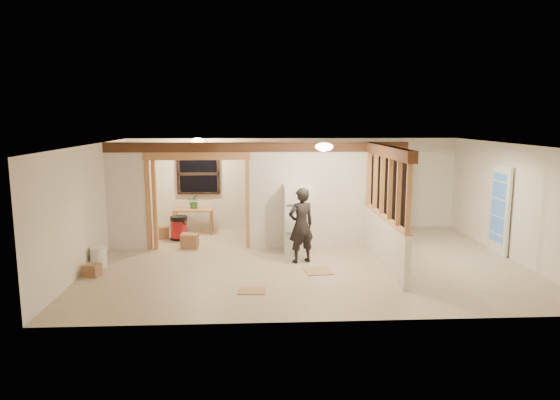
{
  "coord_description": "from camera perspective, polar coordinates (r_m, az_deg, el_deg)",
  "views": [
    {
      "loc": [
        -1.09,
        -10.35,
        3.04
      ],
      "look_at": [
        -0.53,
        0.4,
        1.27
      ],
      "focal_mm": 32.0,
      "sensor_mm": 36.0,
      "label": 1
    }
  ],
  "objects": [
    {
      "name": "header_beam_right",
      "position": [
        10.33,
        12.17,
        5.47
      ],
      "size": [
        0.18,
        3.3,
        0.22
      ],
      "primitive_type": "cube",
      "color": "#56311D",
      "rests_on": "ceiling"
    },
    {
      "name": "ceiling_dome_util",
      "position": [
        12.74,
        -9.42,
        6.69
      ],
      "size": [
        0.32,
        0.32,
        0.14
      ],
      "primitive_type": "ellipsoid",
      "color": "#FFEABF",
      "rests_on": "ceiling"
    },
    {
      "name": "ceiling_dome_main",
      "position": [
        9.96,
        5.06,
        6.08
      ],
      "size": [
        0.36,
        0.36,
        0.16
      ],
      "primitive_type": "ellipsoid",
      "color": "#FFEABF",
      "rests_on": "ceiling"
    },
    {
      "name": "floor",
      "position": [
        10.84,
        2.92,
        -6.98
      ],
      "size": [
        9.0,
        6.5,
        0.01
      ],
      "primitive_type": "cube",
      "color": "#C1AE90",
      "rests_on": "ground"
    },
    {
      "name": "stud_partition",
      "position": [
        10.4,
        12.03,
        1.51
      ],
      "size": [
        0.14,
        3.2,
        1.32
      ],
      "primitive_type": "cube",
      "color": "tan",
      "rests_on": "pony_wall"
    },
    {
      "name": "box_util_b",
      "position": [
        13.14,
        -13.29,
        -3.61
      ],
      "size": [
        0.38,
        0.38,
        0.31
      ],
      "primitive_type": "cube",
      "rotation": [
        0.0,
        0.0,
        0.18
      ],
      "color": "#9B6C4B",
      "rests_on": "floor"
    },
    {
      "name": "ceiling",
      "position": [
        10.42,
        3.03,
        6.36
      ],
      "size": [
        9.0,
        6.5,
        0.01
      ],
      "primitive_type": "cube",
      "color": "white"
    },
    {
      "name": "french_door",
      "position": [
        12.25,
        23.79,
        -1.05
      ],
      "size": [
        0.12,
        0.86,
        2.0
      ],
      "primitive_type": "cube",
      "color": "white",
      "rests_on": "floor"
    },
    {
      "name": "header_beam_back",
      "position": [
        11.57,
        -2.56,
        6.06
      ],
      "size": [
        7.0,
        0.18,
        0.22
      ],
      "primitive_type": "cube",
      "color": "#56311D",
      "rests_on": "ceiling"
    },
    {
      "name": "partition_center",
      "position": [
        11.76,
        3.34,
        0.57
      ],
      "size": [
        2.8,
        0.12,
        2.5
      ],
      "primitive_type": "cube",
      "color": "silver",
      "rests_on": "floor"
    },
    {
      "name": "shop_vac",
      "position": [
        12.87,
        -11.47,
        -3.12
      ],
      "size": [
        0.56,
        0.56,
        0.61
      ],
      "primitive_type": "cylinder",
      "rotation": [
        0.0,
        0.0,
        0.22
      ],
      "color": "#A3141A",
      "rests_on": "floor"
    },
    {
      "name": "refrigerator",
      "position": [
        11.45,
        2.02,
        -2.11
      ],
      "size": [
        0.63,
        0.61,
        1.54
      ],
      "primitive_type": "cube",
      "color": "white",
      "rests_on": "floor"
    },
    {
      "name": "wall_back",
      "position": [
        13.76,
        1.57,
        1.86
      ],
      "size": [
        9.0,
        0.01,
        2.5
      ],
      "primitive_type": "cube",
      "color": "white",
      "rests_on": "floor"
    },
    {
      "name": "floor_panel_near",
      "position": [
        10.13,
        4.38,
        -8.1
      ],
      "size": [
        0.58,
        0.58,
        0.02
      ],
      "primitive_type": "cube",
      "rotation": [
        0.0,
        0.0,
        0.11
      ],
      "color": "tan",
      "rests_on": "floor"
    },
    {
      "name": "woman",
      "position": [
        10.55,
        2.43,
        -2.9
      ],
      "size": [
        0.69,
        0.58,
        1.61
      ],
      "primitive_type": "imported",
      "rotation": [
        0.0,
        0.0,
        3.54
      ],
      "color": "#272322",
      "rests_on": "floor"
    },
    {
      "name": "wall_right",
      "position": [
        11.9,
        25.07,
        -0.2
      ],
      "size": [
        0.01,
        6.5,
        2.5
      ],
      "primitive_type": "cube",
      "color": "white",
      "rests_on": "floor"
    },
    {
      "name": "hanging_bulb",
      "position": [
        12.01,
        -7.36,
        5.16
      ],
      "size": [
        0.07,
        0.07,
        0.07
      ],
      "primitive_type": "ellipsoid",
      "color": "#FFD88C",
      "rests_on": "ceiling"
    },
    {
      "name": "work_table",
      "position": [
        13.51,
        -9.85,
        -2.38
      ],
      "size": [
        1.04,
        0.52,
        0.66
      ],
      "primitive_type": "cube",
      "rotation": [
        0.0,
        0.0,
        0.0
      ],
      "color": "tan",
      "rests_on": "floor"
    },
    {
      "name": "pony_wall",
      "position": [
        10.61,
        11.82,
        -4.71
      ],
      "size": [
        0.12,
        3.2,
        1.0
      ],
      "primitive_type": "cube",
      "color": "silver",
      "rests_on": "floor"
    },
    {
      "name": "potted_plant",
      "position": [
        13.48,
        -9.79,
        -0.18
      ],
      "size": [
        0.38,
        0.34,
        0.38
      ],
      "primitive_type": "imported",
      "rotation": [
        0.0,
        0.0,
        -0.16
      ],
      "color": "#327734",
      "rests_on": "work_table"
    },
    {
      "name": "bookshelf",
      "position": [
        14.02,
        12.5,
        0.77
      ],
      "size": [
        1.0,
        0.33,
        2.01
      ],
      "primitive_type": "cube",
      "color": "black",
      "rests_on": "floor"
    },
    {
      "name": "bucket",
      "position": [
        10.98,
        -20.04,
        -6.19
      ],
      "size": [
        0.42,
        0.42,
        0.41
      ],
      "primitive_type": "cylinder",
      "rotation": [
        0.0,
        0.0,
        0.35
      ],
      "color": "silver",
      "rests_on": "floor"
    },
    {
      "name": "box_util_a",
      "position": [
        12.05,
        -10.28,
        -4.6
      ],
      "size": [
        0.41,
        0.36,
        0.34
      ],
      "primitive_type": "cube",
      "rotation": [
        0.0,
        0.0,
        -0.06
      ],
      "color": "#9B6C4B",
      "rests_on": "floor"
    },
    {
      "name": "window_back",
      "position": [
        13.68,
        -9.33,
        2.96
      ],
      "size": [
        1.12,
        0.1,
        1.1
      ],
      "primitive_type": "cube",
      "color": "black",
      "rests_on": "wall_back"
    },
    {
      "name": "partition_left_stub",
      "position": [
        12.05,
        -17.18,
        0.38
      ],
      "size": [
        0.9,
        0.12,
        2.5
      ],
      "primitive_type": "cube",
      "color": "silver",
      "rests_on": "floor"
    },
    {
      "name": "box_front",
      "position": [
        10.44,
        -20.68,
        -7.52
      ],
      "size": [
        0.35,
        0.31,
        0.24
      ],
      "primitive_type": "cube",
      "rotation": [
        0.0,
        0.0,
        -0.27
      ],
      "color": "#9B6C4B",
      "rests_on": "floor"
    },
    {
      "name": "wall_left",
      "position": [
        11.04,
        -20.95,
        -0.61
      ],
      "size": [
        0.01,
        6.5,
        2.5
      ],
      "primitive_type": "cube",
      "color": "white",
      "rests_on": "floor"
    },
    {
      "name": "floor_panel_far",
      "position": [
        9.02,
        -3.24,
        -10.32
      ],
      "size": [
        0.51,
        0.41,
        0.02
      ],
      "primitive_type": "cube",
      "rotation": [
        0.0,
        0.0,
        -0.05
      ],
      "color": "tan",
      "rests_on": "floor"
    },
    {
      "name": "doorway_frame",
      "position": [
        11.78,
        -9.34,
        -0.26
      ],
      "size": [
        2.46,
        0.14,
        2.2
      ],
      "primitive_type": "cube",
      "color": "tan",
      "rests_on": "floor"
    },
    {
      "name": "wall_front",
      "position": [
        7.4,
        5.59,
        -4.69
      ],
      "size": [
        9.0,
        0.01,
        2.5
      ],
      "primitive_type": "cube",
      "color": "white",
      "rests_on": "floor"
    }
  ]
}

